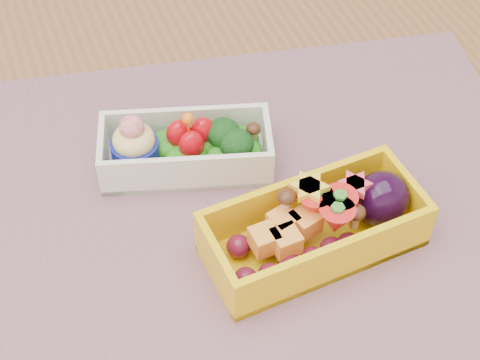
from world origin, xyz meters
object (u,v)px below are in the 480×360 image
object	(u,v)px
placemat	(234,217)
table	(286,285)
bento_yellow	(319,226)
bento_white	(185,148)

from	to	relation	value
placemat	table	bearing A→B (deg)	-21.48
table	placemat	size ratio (longest dim) A/B	2.22
table	bento_yellow	size ratio (longest dim) A/B	6.73
bento_white	table	bearing A→B (deg)	-37.46
table	bento_white	xyz separation A→B (m)	(-0.06, 0.09, 0.12)
bento_white	placemat	bearing A→B (deg)	-58.37
placemat	bento_white	bearing A→B (deg)	105.35
table	bento_white	size ratio (longest dim) A/B	7.48
table	bento_white	bearing A→B (deg)	126.26
table	bento_white	distance (m)	0.16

